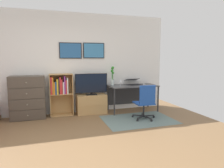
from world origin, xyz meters
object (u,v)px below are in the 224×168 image
at_px(desk, 132,89).
at_px(bamboo_vase, 112,75).
at_px(dresser, 28,97).
at_px(bookshelf, 60,90).
at_px(computer_mouse, 144,84).
at_px(laptop, 133,82).
at_px(wine_glass, 120,81).
at_px(office_chair, 145,101).
at_px(television, 91,84).
at_px(tv_stand, 91,104).

distance_m(desk, bamboo_vase, 0.68).
xyz_separation_m(dresser, desk, (2.76, -0.03, 0.08)).
bearing_deg(bookshelf, computer_mouse, -4.39).
relative_size(dresser, desk, 0.79).
height_order(bookshelf, laptop, bookshelf).
bearing_deg(dresser, bamboo_vase, 2.38).
bearing_deg(wine_glass, bookshelf, 172.12).
height_order(office_chair, computer_mouse, office_chair).
relative_size(television, desk, 0.65).
bearing_deg(bamboo_vase, tv_stand, -172.98).
distance_m(dresser, tv_stand, 1.62).
xyz_separation_m(bookshelf, television, (0.81, -0.07, 0.13)).
distance_m(dresser, television, 1.62).
height_order(tv_stand, television, television).
distance_m(bookshelf, wine_glass, 1.61).
bearing_deg(computer_mouse, bookshelf, 175.61).
distance_m(dresser, wine_glass, 2.40).
relative_size(desk, laptop, 2.95).
relative_size(tv_stand, television, 0.92).
height_order(television, office_chair, television).
xyz_separation_m(dresser, bamboo_vase, (2.22, 0.09, 0.48)).
xyz_separation_m(computer_mouse, wine_glass, (-0.74, -0.04, 0.12)).
bearing_deg(wine_glass, dresser, 176.14).
height_order(dresser, bookshelf, bookshelf).
relative_size(dresser, office_chair, 1.24).
bearing_deg(office_chair, computer_mouse, 68.37).
xyz_separation_m(desk, wine_glass, (-0.40, -0.13, 0.26)).
bearing_deg(bookshelf, dresser, -175.66).
relative_size(desk, computer_mouse, 12.96).
relative_size(tv_stand, desk, 0.59).
bearing_deg(computer_mouse, bamboo_vase, 166.55).
height_order(office_chair, bamboo_vase, bamboo_vase).
relative_size(tv_stand, laptop, 1.75).
relative_size(desk, office_chair, 1.57).
relative_size(bamboo_vase, wine_glass, 2.93).
xyz_separation_m(bookshelf, laptop, (2.05, -0.04, 0.14)).
distance_m(dresser, office_chair, 2.89).
height_order(bookshelf, desk, bookshelf).
xyz_separation_m(dresser, wine_glass, (2.37, -0.16, 0.34)).
relative_size(office_chair, wine_glass, 4.78).
distance_m(tv_stand, bamboo_vase, 0.99).
bearing_deg(bamboo_vase, office_chair, -64.71).
xyz_separation_m(office_chair, wine_glass, (-0.36, 0.81, 0.42)).
bearing_deg(bamboo_vase, computer_mouse, -13.45).
height_order(dresser, bamboo_vase, bamboo_vase).
height_order(laptop, bamboo_vase, bamboo_vase).
relative_size(laptop, computer_mouse, 4.40).
height_order(tv_stand, wine_glass, wine_glass).
distance_m(desk, wine_glass, 0.49).
bearing_deg(desk, dresser, 179.48).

